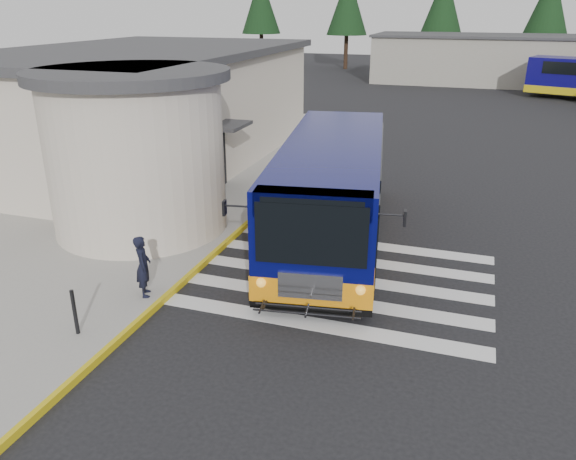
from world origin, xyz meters
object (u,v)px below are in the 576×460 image
(pedestrian_a, at_px, (143,266))
(bollard, at_px, (75,312))
(pedestrian_b, at_px, (91,214))
(transit_bus, at_px, (331,195))

(pedestrian_a, xyz_separation_m, bollard, (-0.45, -1.96, -0.25))
(pedestrian_a, relative_size, bollard, 1.48)
(pedestrian_a, bearing_deg, pedestrian_b, 22.15)
(pedestrian_a, bearing_deg, bollard, 135.97)
(pedestrian_a, height_order, pedestrian_b, pedestrian_b)
(transit_bus, relative_size, bollard, 10.67)
(transit_bus, bearing_deg, bollard, -126.93)
(bollard, bearing_deg, pedestrian_a, 77.05)
(pedestrian_b, relative_size, bollard, 1.68)
(transit_bus, xyz_separation_m, pedestrian_b, (-6.49, -2.67, -0.43))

